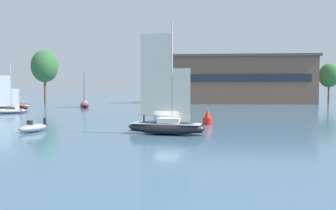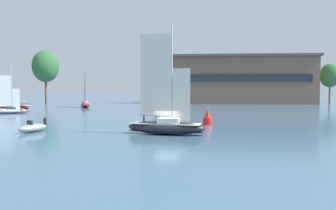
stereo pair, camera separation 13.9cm
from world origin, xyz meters
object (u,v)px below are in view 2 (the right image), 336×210
(tree_shore_right, at_px, (156,68))
(channel_buoy, at_px, (208,118))
(motor_tender, at_px, (33,128))
(sailboat_moored_far_slip, at_px, (14,107))
(sailboat_moored_mid_channel, at_px, (85,104))
(sailboat_main, at_px, (166,125))
(sailboat_moored_near_marina, at_px, (10,110))
(tree_shore_left, at_px, (46,66))
(tree_shore_center, at_px, (330,76))

(tree_shore_right, distance_m, channel_buoy, 59.09)
(tree_shore_right, relative_size, motor_tender, 3.83)
(sailboat_moored_far_slip, relative_size, channel_buoy, 4.58)
(sailboat_moored_mid_channel, xyz_separation_m, channel_buoy, (28.79, -34.75, 0.10))
(motor_tender, height_order, channel_buoy, channel_buoy)
(sailboat_main, distance_m, channel_buoy, 10.30)
(motor_tender, bearing_deg, channel_buoy, 22.92)
(sailboat_moored_near_marina, xyz_separation_m, channel_buoy, (37.08, -15.74, 0.22))
(sailboat_moored_near_marina, bearing_deg, sailboat_main, -37.60)
(motor_tender, xyz_separation_m, channel_buoy, (20.03, 8.47, 0.45))
(sailboat_moored_far_slip, distance_m, channel_buoy, 48.41)
(tree_shore_left, height_order, sailboat_moored_far_slip, tree_shore_left)
(tree_shore_left, height_order, channel_buoy, tree_shore_left)
(sailboat_moored_far_slip, bearing_deg, sailboat_main, -42.92)
(sailboat_moored_far_slip, bearing_deg, tree_shore_center, 22.38)
(tree_shore_left, distance_m, tree_shore_center, 84.95)
(motor_tender, distance_m, channel_buoy, 21.75)
(tree_shore_left, height_order, motor_tender, tree_shore_left)
(tree_shore_left, bearing_deg, motor_tender, -66.12)
(tree_shore_center, height_order, motor_tender, tree_shore_center)
(channel_buoy, bearing_deg, tree_shore_center, 56.33)
(tree_shore_right, xyz_separation_m, sailboat_moored_near_marina, (-23.25, -40.85, -10.16))
(sailboat_moored_far_slip, bearing_deg, sailboat_moored_mid_channel, 37.62)
(tree_shore_center, bearing_deg, sailboat_moored_near_marina, -150.85)
(tree_shore_right, distance_m, motor_tender, 66.17)
(tree_shore_center, distance_m, sailboat_main, 80.22)
(sailboat_moored_mid_channel, relative_size, channel_buoy, 4.23)
(tree_shore_center, relative_size, sailboat_moored_far_slip, 1.15)
(sailboat_moored_mid_channel, xyz_separation_m, sailboat_moored_far_slip, (-12.68, -9.77, -0.10))
(sailboat_moored_mid_channel, height_order, sailboat_moored_far_slip, sailboat_moored_far_slip)
(tree_shore_center, distance_m, sailboat_moored_far_slip, 86.93)
(sailboat_moored_mid_channel, xyz_separation_m, motor_tender, (8.76, -43.21, -0.34))
(sailboat_moored_mid_channel, distance_m, motor_tender, 44.09)
(sailboat_moored_near_marina, relative_size, channel_buoy, 3.48)
(tree_shore_center, height_order, sailboat_main, tree_shore_center)
(tree_shore_center, bearing_deg, tree_shore_left, -174.68)
(sailboat_moored_near_marina, bearing_deg, tree_shore_center, 29.15)
(tree_shore_left, distance_m, sailboat_main, 72.76)
(tree_shore_center, height_order, channel_buoy, tree_shore_center)
(sailboat_moored_mid_channel, bearing_deg, tree_shore_right, 55.58)
(tree_shore_left, distance_m, motor_tender, 64.90)
(sailboat_main, relative_size, sailboat_moored_far_slip, 1.13)
(tree_shore_center, distance_m, sailboat_moored_mid_channel, 71.67)
(sailboat_moored_near_marina, bearing_deg, sailboat_moored_far_slip, 115.45)
(tree_shore_center, height_order, sailboat_moored_mid_channel, tree_shore_center)
(tree_shore_right, xyz_separation_m, motor_tender, (-6.21, -65.05, -10.38))
(tree_shore_left, relative_size, sailboat_moored_mid_channel, 1.64)
(tree_shore_left, bearing_deg, sailboat_moored_near_marina, -75.51)
(channel_buoy, bearing_deg, tree_shore_right, 103.73)
(tree_shore_left, height_order, sailboat_moored_near_marina, tree_shore_left)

